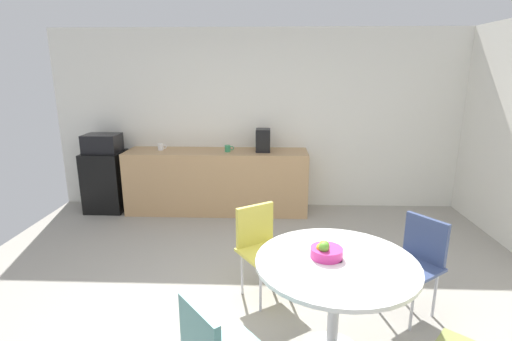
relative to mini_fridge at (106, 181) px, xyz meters
name	(u,v)px	position (x,y,z in m)	size (l,w,h in m)	color
ground_plane	(246,327)	(2.23, -2.65, -0.44)	(6.00, 6.00, 0.00)	#9E998E
wall_back	(258,120)	(2.23, 0.35, 0.86)	(6.00, 0.10, 2.60)	white
counter_block	(217,181)	(1.64, 0.00, 0.01)	(2.59, 0.60, 0.90)	tan
mini_fridge	(106,181)	(0.00, 0.00, 0.00)	(0.54, 0.54, 0.87)	black
microwave	(102,143)	(0.00, 0.00, 0.57)	(0.48, 0.38, 0.26)	black
round_table	(335,279)	(2.87, -2.94, 0.18)	(1.11, 1.11, 0.76)	silver
chair_yellow	(260,240)	(2.33, -2.13, 0.09)	(0.58, 0.58, 0.83)	silver
chair_navy	(418,254)	(3.65, -2.36, 0.09)	(0.59, 0.59, 0.83)	silver
fruit_bowl	(325,251)	(2.80, -2.89, 0.37)	(0.22, 0.22, 0.13)	#D8338C
mug_white	(228,148)	(1.81, -0.05, 0.51)	(0.13, 0.08, 0.09)	#338C59
mug_green	(161,147)	(0.84, 0.03, 0.51)	(0.13, 0.08, 0.09)	white
coffee_maker	(263,140)	(2.31, 0.00, 0.62)	(0.20, 0.24, 0.32)	black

